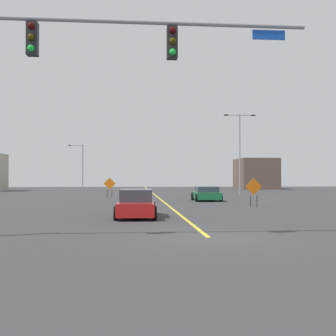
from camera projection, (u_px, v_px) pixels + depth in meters
ground at (209, 238)px, 13.29m from camera, size 150.24×150.24×0.00m
road_centre_stripe at (152, 192)px, 54.87m from camera, size 0.16×83.47×0.01m
traffic_signal_assembly at (31, 61)px, 12.94m from camera, size 13.38×0.44×7.47m
street_lamp_near_right at (240, 147)px, 47.20m from camera, size 3.63×0.24×9.28m
street_lamp_near_left at (81, 164)px, 64.03m from camera, size 2.34×0.24×7.12m
construction_sign_left_lane at (110, 185)px, 40.73m from camera, size 1.18×0.12×1.95m
construction_sign_median_near at (254, 188)px, 27.33m from camera, size 1.14×0.17×1.92m
car_green_mid at (206, 194)px, 34.69m from camera, size 2.22×4.01×1.21m
car_red_approaching at (136, 204)px, 20.32m from camera, size 2.05×4.43×1.36m
roadside_building_east at (256, 174)px, 71.11m from camera, size 6.31×7.37×5.23m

